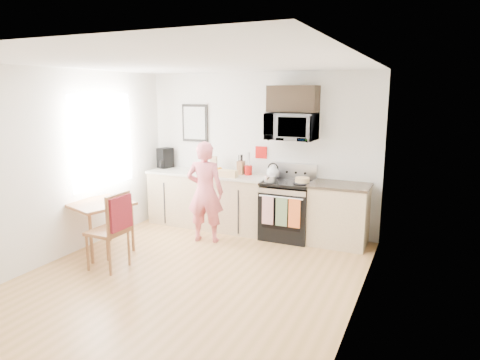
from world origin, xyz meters
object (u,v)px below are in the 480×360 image
at_px(dining_table, 99,208).
at_px(cake, 302,181).
at_px(range, 288,211).
at_px(chair, 115,221).
at_px(person, 205,192).
at_px(microwave, 292,127).

height_order(dining_table, cake, cake).
bearing_deg(dining_table, range, 36.42).
distance_m(dining_table, chair, 0.79).
bearing_deg(cake, chair, -132.51).
xyz_separation_m(person, cake, (1.36, 0.58, 0.19)).
xyz_separation_m(person, dining_table, (-1.17, -1.02, -0.13)).
relative_size(range, person, 0.74).
relative_size(range, microwave, 1.53).
bearing_deg(cake, range, 161.33).
bearing_deg(dining_table, person, 41.26).
height_order(microwave, cake, microwave).
relative_size(microwave, chair, 0.74).
relative_size(person, cake, 5.84).
xyz_separation_m(microwave, cake, (0.25, -0.19, -0.79)).
distance_m(range, chair, 2.68).
bearing_deg(microwave, chair, -126.06).
relative_size(range, chair, 1.13).
bearing_deg(cake, dining_table, -147.68).
height_order(dining_table, chair, chair).
bearing_deg(chair, dining_table, 146.99).
xyz_separation_m(person, chair, (-0.51, -1.46, -0.12)).
bearing_deg(chair, cake, 48.05).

